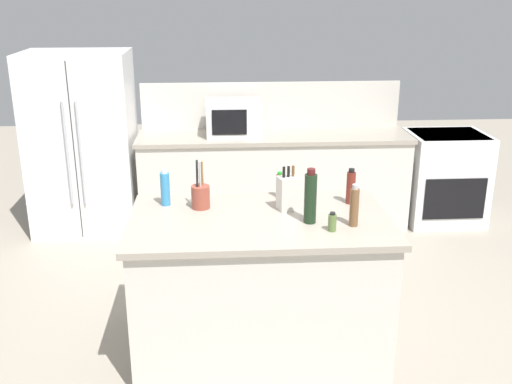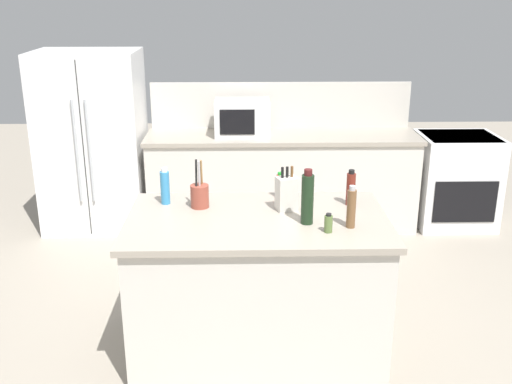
# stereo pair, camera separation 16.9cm
# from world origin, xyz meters

# --- Properties ---
(ground_plane) EXTENTS (14.00, 14.00, 0.00)m
(ground_plane) POSITION_xyz_m (0.00, 0.00, 0.00)
(ground_plane) COLOR gray
(back_counter_run) EXTENTS (2.65, 0.66, 0.94)m
(back_counter_run) POSITION_xyz_m (0.30, 2.20, 0.47)
(back_counter_run) COLOR beige
(back_counter_run) RESTS_ON ground_plane
(wall_backsplash) EXTENTS (2.61, 0.03, 0.46)m
(wall_backsplash) POSITION_xyz_m (0.30, 2.52, 1.17)
(wall_backsplash) COLOR beige
(wall_backsplash) RESTS_ON back_counter_run
(kitchen_island) EXTENTS (1.63, 0.97, 0.94)m
(kitchen_island) POSITION_xyz_m (0.00, 0.00, 0.47)
(kitchen_island) COLOR beige
(kitchen_island) RESTS_ON ground_plane
(refrigerator) EXTENTS (0.98, 0.75, 1.74)m
(refrigerator) POSITION_xyz_m (-1.55, 2.25, 0.87)
(refrigerator) COLOR white
(refrigerator) RESTS_ON ground_plane
(range_oven) EXTENTS (0.76, 0.65, 0.92)m
(range_oven) POSITION_xyz_m (2.05, 2.20, 0.47)
(range_oven) COLOR white
(range_oven) RESTS_ON ground_plane
(microwave) EXTENTS (0.52, 0.39, 0.34)m
(microwave) POSITION_xyz_m (-0.09, 2.20, 1.11)
(microwave) COLOR white
(microwave) RESTS_ON back_counter_run
(knife_block) EXTENTS (0.15, 0.13, 0.29)m
(knife_block) POSITION_xyz_m (0.19, 0.14, 1.05)
(knife_block) COLOR beige
(knife_block) RESTS_ON kitchen_island
(utensil_crock) EXTENTS (0.12, 0.12, 0.32)m
(utensil_crock) POSITION_xyz_m (-0.37, 0.20, 1.02)
(utensil_crock) COLOR brown
(utensil_crock) RESTS_ON kitchen_island
(spice_jar_oregano) EXTENTS (0.05, 0.05, 0.12)m
(spice_jar_oregano) POSITION_xyz_m (0.41, -0.24, 0.99)
(spice_jar_oregano) COLOR #567038
(spice_jar_oregano) RESTS_ON kitchen_island
(dish_soap_bottle) EXTENTS (0.06, 0.06, 0.25)m
(dish_soap_bottle) POSITION_xyz_m (-0.60, 0.27, 1.06)
(dish_soap_bottle) COLOR #3384BC
(dish_soap_bottle) RESTS_ON kitchen_island
(vinegar_bottle) EXTENTS (0.06, 0.06, 0.24)m
(vinegar_bottle) POSITION_xyz_m (0.62, 0.22, 1.05)
(vinegar_bottle) COLOR maroon
(vinegar_bottle) RESTS_ON kitchen_island
(hot_sauce_bottle) EXTENTS (0.05, 0.05, 0.18)m
(hot_sauce_bottle) POSITION_xyz_m (0.16, 0.38, 1.02)
(hot_sauce_bottle) COLOR red
(hot_sauce_bottle) RESTS_ON kitchen_island
(pepper_grinder) EXTENTS (0.05, 0.05, 0.26)m
(pepper_grinder) POSITION_xyz_m (0.55, -0.16, 1.06)
(pepper_grinder) COLOR brown
(pepper_grinder) RESTS_ON kitchen_island
(wine_bottle) EXTENTS (0.08, 0.08, 0.34)m
(wine_bottle) POSITION_xyz_m (0.30, -0.09, 1.10)
(wine_bottle) COLOR black
(wine_bottle) RESTS_ON kitchen_island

